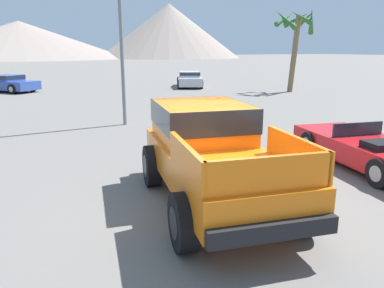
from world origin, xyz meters
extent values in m
plane|color=slate|center=(0.00, 0.00, 0.00)|extent=(320.00, 320.00, 0.00)
cube|color=orange|center=(-0.14, -0.30, 0.80)|extent=(2.63, 4.78, 0.59)
cube|color=orange|center=(0.02, 0.59, 1.46)|extent=(2.03, 2.26, 0.74)
cube|color=#1E2833|center=(0.02, 0.59, 1.59)|extent=(2.08, 2.31, 0.47)
cube|color=orange|center=(-1.24, -1.39, 1.33)|extent=(0.40, 1.80, 0.48)
cube|color=orange|center=(0.50, -1.70, 1.33)|extent=(0.40, 1.80, 0.48)
cube|color=orange|center=(-0.52, -2.40, 1.33)|extent=(1.76, 0.40, 0.48)
cube|color=black|center=(0.27, 1.98, 0.62)|extent=(1.82, 0.48, 0.24)
cube|color=black|center=(-0.56, -2.57, 0.62)|extent=(1.82, 0.48, 0.24)
cylinder|color=black|center=(-0.83, 1.25, 0.44)|extent=(0.46, 0.93, 0.89)
cylinder|color=#232326|center=(-0.83, 1.25, 0.44)|extent=(0.40, 0.54, 0.49)
cylinder|color=black|center=(1.05, 0.91, 0.44)|extent=(0.46, 0.93, 0.89)
cylinder|color=#232326|center=(1.05, 0.91, 0.44)|extent=(0.40, 0.54, 0.49)
cylinder|color=black|center=(-1.33, -1.51, 0.44)|extent=(0.46, 0.93, 0.89)
cylinder|color=#232326|center=(-1.33, -1.51, 0.44)|extent=(0.40, 0.54, 0.49)
cylinder|color=black|center=(0.55, -1.85, 0.44)|extent=(0.46, 0.93, 0.89)
cylinder|color=#232326|center=(0.55, -1.85, 0.44)|extent=(0.40, 0.54, 0.49)
cube|color=red|center=(4.55, 0.20, 0.43)|extent=(2.51, 4.62, 0.51)
cube|color=#1E2833|center=(4.64, 0.67, 0.86)|extent=(1.46, 0.33, 0.35)
cylinder|color=black|center=(3.98, 1.68, 0.32)|extent=(0.33, 0.67, 0.64)
cylinder|color=#9E9EA3|center=(3.98, 1.68, 0.32)|extent=(0.29, 0.39, 0.35)
cylinder|color=black|center=(5.62, 1.37, 0.32)|extent=(0.33, 0.67, 0.64)
cylinder|color=#9E9EA3|center=(5.62, 1.37, 0.32)|extent=(0.29, 0.39, 0.35)
cylinder|color=black|center=(3.48, -0.98, 0.32)|extent=(0.33, 0.67, 0.64)
cylinder|color=#9E9EA3|center=(3.48, -0.98, 0.32)|extent=(0.29, 0.39, 0.35)
cube|color=#B7BABF|center=(9.14, 20.52, 0.48)|extent=(3.24, 4.60, 0.60)
cube|color=#B7BABF|center=(9.19, 20.62, 0.98)|extent=(2.10, 2.24, 0.39)
cube|color=#1E2833|center=(9.19, 20.62, 1.03)|extent=(2.15, 2.29, 0.24)
cylinder|color=black|center=(9.41, 18.99, 0.33)|extent=(0.46, 0.69, 0.66)
cylinder|color=#9E9EA3|center=(9.41, 18.99, 0.33)|extent=(0.35, 0.42, 0.36)
cylinder|color=black|center=(7.87, 19.63, 0.33)|extent=(0.46, 0.69, 0.66)
cylinder|color=#9E9EA3|center=(7.87, 19.63, 0.33)|extent=(0.35, 0.42, 0.36)
cylinder|color=black|center=(10.42, 21.42, 0.33)|extent=(0.46, 0.69, 0.66)
cylinder|color=#9E9EA3|center=(10.42, 21.42, 0.33)|extent=(0.35, 0.42, 0.36)
cylinder|color=black|center=(8.88, 22.06, 0.33)|extent=(0.46, 0.69, 0.66)
cylinder|color=#9E9EA3|center=(8.88, 22.06, 0.33)|extent=(0.35, 0.42, 0.36)
cube|color=#334C9E|center=(-3.57, 22.84, 0.47)|extent=(4.09, 4.30, 0.59)
cube|color=#334C9E|center=(-3.64, 22.92, 0.96)|extent=(2.34, 2.36, 0.39)
cube|color=#1E2833|center=(-3.64, 22.92, 1.01)|extent=(2.39, 2.41, 0.23)
cylinder|color=black|center=(-2.07, 22.46, 0.32)|extent=(0.59, 0.63, 0.64)
cylinder|color=#9E9EA3|center=(-2.07, 22.46, 0.32)|extent=(0.41, 0.42, 0.35)
cylinder|color=black|center=(-3.38, 21.31, 0.32)|extent=(0.59, 0.63, 0.64)
cylinder|color=#9E9EA3|center=(-3.38, 21.31, 0.32)|extent=(0.41, 0.42, 0.35)
cylinder|color=black|center=(-3.76, 24.38, 0.32)|extent=(0.59, 0.63, 0.64)
cylinder|color=#9E9EA3|center=(-3.76, 24.38, 0.32)|extent=(0.41, 0.42, 0.35)
cylinder|color=slate|center=(0.49, 8.11, 4.00)|extent=(0.14, 0.14, 8.00)
cylinder|color=brown|center=(13.97, 14.25, 2.53)|extent=(0.36, 0.81, 5.07)
cone|color=#2D6028|center=(14.85, 14.34, 4.85)|extent=(0.63, 1.81, 1.06)
cone|color=#2D6028|center=(14.64, 15.05, 4.83)|extent=(1.41, 1.56, 1.11)
cone|color=#2D6028|center=(13.84, 15.32, 4.84)|extent=(1.73, 0.62, 1.08)
cone|color=#2D6028|center=(13.26, 14.69, 4.81)|extent=(0.77, 1.48, 1.14)
cone|color=#2D6028|center=(13.04, 14.21, 4.73)|extent=(0.83, 1.80, 1.43)
cone|color=#2D6028|center=(13.86, 13.71, 4.88)|extent=(1.59, 0.58, 0.95)
cone|color=#2D6028|center=(14.76, 13.71, 4.65)|extent=(1.58, 1.63, 1.69)
cone|color=gray|center=(45.07, 112.27, 8.54)|extent=(46.00, 46.00, 17.08)
cone|color=gray|center=(0.34, 121.90, 5.51)|extent=(64.33, 64.33, 11.02)
cone|color=gray|center=(46.62, 117.40, 6.80)|extent=(43.48, 43.48, 13.60)
camera|label=1|loc=(-3.39, -6.06, 2.89)|focal=35.00mm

